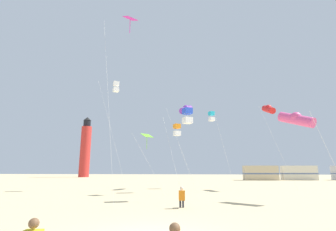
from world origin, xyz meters
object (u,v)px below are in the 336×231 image
at_px(kite_tube_rainbow, 296,119).
at_px(kite_flyer_standing, 182,197).
at_px(kite_box_cyan, 212,116).
at_px(kite_diamond_magenta, 128,26).
at_px(kite_box_white, 116,87).
at_px(kite_diamond_lime, 147,137).
at_px(lighthouse_distant, 85,148).
at_px(rv_van_tan, 260,173).
at_px(kite_box_orange, 177,130).
at_px(kite_box_blue, 187,116).
at_px(rv_van_cream, 299,173).
at_px(kite_tube_scarlet, 268,109).
at_px(kite_tube_violet, 186,109).

bearing_deg(kite_tube_rainbow, kite_flyer_standing, -156.97).
bearing_deg(kite_box_cyan, kite_diamond_magenta, -116.61).
distance_m(kite_box_white, kite_diamond_lime, 8.69).
xyz_separation_m(kite_box_cyan, lighthouse_distant, (-32.53, 37.95, -0.49)).
bearing_deg(rv_van_tan, kite_diamond_lime, -121.25).
height_order(kite_box_orange, kite_diamond_lime, kite_box_orange).
bearing_deg(kite_flyer_standing, kite_box_cyan, -105.36).
height_order(kite_flyer_standing, kite_box_white, kite_box_white).
bearing_deg(lighthouse_distant, kite_box_blue, -59.05).
relative_size(kite_box_orange, rv_van_cream, 0.98).
relative_size(kite_box_orange, kite_box_white, 0.55).
height_order(kite_box_blue, kite_diamond_lime, kite_box_blue).
bearing_deg(kite_tube_scarlet, rv_van_cream, 64.28).
distance_m(kite_diamond_lime, rv_van_tan, 35.14).
xyz_separation_m(kite_box_orange, kite_diamond_lime, (-2.48, -2.62, -1.03)).
distance_m(kite_tube_violet, kite_diamond_lime, 8.97).
relative_size(kite_tube_violet, rv_van_cream, 1.48).
height_order(kite_tube_rainbow, rv_van_tan, kite_tube_rainbow).
height_order(kite_box_white, rv_van_cream, kite_box_white).
xyz_separation_m(kite_flyer_standing, kite_box_cyan, (2.93, 15.56, 7.72)).
distance_m(kite_box_blue, kite_diamond_lime, 5.27).
bearing_deg(kite_box_orange, kite_diamond_magenta, -110.68).
relative_size(kite_tube_violet, kite_diamond_magenta, 0.73).
bearing_deg(rv_van_tan, kite_box_blue, -113.47).
relative_size(kite_tube_rainbow, rv_van_cream, 0.94).
height_order(kite_box_cyan, rv_van_cream, kite_box_cyan).
bearing_deg(kite_diamond_lime, kite_flyer_standing, -65.09).
distance_m(kite_tube_rainbow, kite_diamond_magenta, 13.69).
distance_m(kite_flyer_standing, kite_box_orange, 11.24).
bearing_deg(kite_box_cyan, kite_diamond_lime, -127.25).
relative_size(kite_flyer_standing, kite_diamond_magenta, 0.09).
bearing_deg(kite_diamond_magenta, rv_van_cream, 55.86).
bearing_deg(kite_box_blue, kite_diamond_magenta, -157.44).
height_order(kite_flyer_standing, kite_tube_violet, kite_tube_violet).
height_order(kite_tube_rainbow, kite_tube_scarlet, kite_tube_scarlet).
height_order(kite_box_white, kite_diamond_lime, kite_box_white).
xyz_separation_m(kite_tube_violet, lighthouse_distant, (-29.48, 39.01, -1.21)).
bearing_deg(lighthouse_distant, kite_box_orange, -56.65).
xyz_separation_m(kite_box_white, rv_van_cream, (29.14, 27.73, -9.68)).
bearing_deg(rv_van_tan, kite_diamond_magenta, -118.18).
bearing_deg(kite_box_cyan, kite_box_blue, -102.47).
xyz_separation_m(kite_tube_rainbow, kite_box_cyan, (-4.85, 12.25, 2.86)).
height_order(kite_box_white, lighthouse_distant, lighthouse_distant).
bearing_deg(kite_box_white, kite_box_cyan, 20.99).
height_order(kite_box_cyan, kite_diamond_lime, kite_box_cyan).
xyz_separation_m(kite_flyer_standing, kite_box_white, (-7.77, 11.45, 10.45)).
bearing_deg(kite_tube_scarlet, kite_box_cyan, 162.59).
relative_size(kite_flyer_standing, kite_tube_rainbow, 0.19).
bearing_deg(kite_diamond_lime, kite_tube_rainbow, -19.56).
bearing_deg(rv_van_tan, kite_flyer_standing, -111.97).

